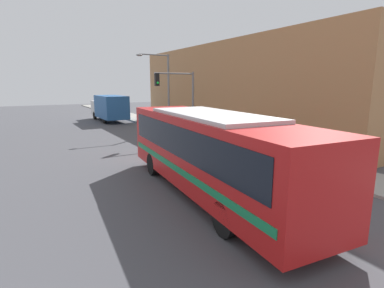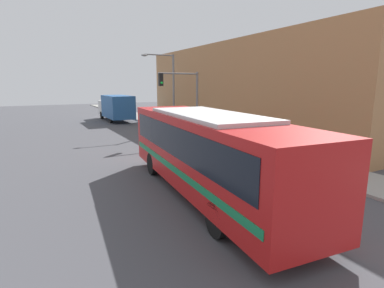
# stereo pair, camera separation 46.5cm
# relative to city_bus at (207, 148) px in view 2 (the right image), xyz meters

# --- Properties ---
(ground_plane) EXTENTS (120.00, 120.00, 0.00)m
(ground_plane) POSITION_rel_city_bus_xyz_m (0.62, -2.22, -1.80)
(ground_plane) COLOR #47474C
(sidewalk) EXTENTS (2.90, 70.00, 0.12)m
(sidewalk) POSITION_rel_city_bus_xyz_m (6.57, 17.78, -1.74)
(sidewalk) COLOR gray
(sidewalk) RESTS_ON ground_plane
(building_facade) EXTENTS (6.00, 25.94, 7.41)m
(building_facade) POSITION_rel_city_bus_xyz_m (11.02, 11.75, 1.90)
(building_facade) COLOR #B27A4C
(building_facade) RESTS_ON ground_plane
(city_bus) EXTENTS (3.53, 11.04, 3.11)m
(city_bus) POSITION_rel_city_bus_xyz_m (0.00, 0.00, 0.00)
(city_bus) COLOR red
(city_bus) RESTS_ON ground_plane
(delivery_truck) EXTENTS (2.44, 7.62, 2.88)m
(delivery_truck) POSITION_rel_city_bus_xyz_m (3.08, 25.02, -0.22)
(delivery_truck) COLOR #265999
(delivery_truck) RESTS_ON ground_plane
(fire_hydrant) EXTENTS (0.22, 0.30, 0.70)m
(fire_hydrant) POSITION_rel_city_bus_xyz_m (5.72, 3.29, -1.33)
(fire_hydrant) COLOR #999999
(fire_hydrant) RESTS_ON sidewalk
(traffic_light_pole) EXTENTS (3.28, 0.35, 4.92)m
(traffic_light_pole) POSITION_rel_city_bus_xyz_m (4.70, 11.12, 1.72)
(traffic_light_pole) COLOR slate
(traffic_light_pole) RESTS_ON sidewalk
(parking_meter) EXTENTS (0.14, 0.14, 1.37)m
(parking_meter) POSITION_rel_city_bus_xyz_m (5.72, 6.74, -0.75)
(parking_meter) COLOR slate
(parking_meter) RESTS_ON sidewalk
(street_lamp) EXTENTS (3.05, 0.28, 6.57)m
(street_lamp) POSITION_rel_city_bus_xyz_m (5.51, 15.59, 2.32)
(street_lamp) COLOR slate
(street_lamp) RESTS_ON sidewalk
(pedestrian_near_corner) EXTENTS (0.34, 0.34, 1.82)m
(pedestrian_near_corner) POSITION_rel_city_bus_xyz_m (6.53, 5.45, -0.74)
(pedestrian_near_corner) COLOR slate
(pedestrian_near_corner) RESTS_ON sidewalk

